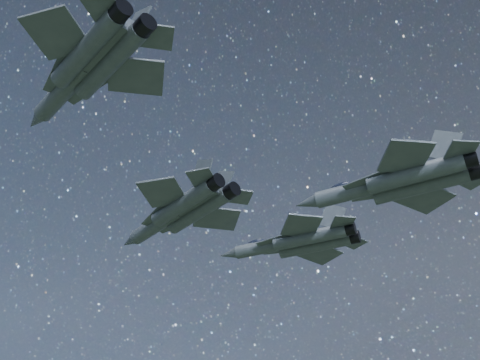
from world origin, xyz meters
The scene contains 4 objects.
jet_lead centered at (-11.44, 1.82, 158.84)m, with size 20.32×13.92×5.10m.
jet_left centered at (-2.23, 12.30, 156.69)m, with size 17.92×12.28×4.50m.
jet_right centered at (-4.22, -20.25, 159.63)m, with size 20.19×13.69×5.08m.
jet_slot centered at (12.69, 6.55, 155.94)m, with size 19.88×13.79×4.99m.
Camera 1 is at (30.08, -46.94, 117.73)m, focal length 50.00 mm.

